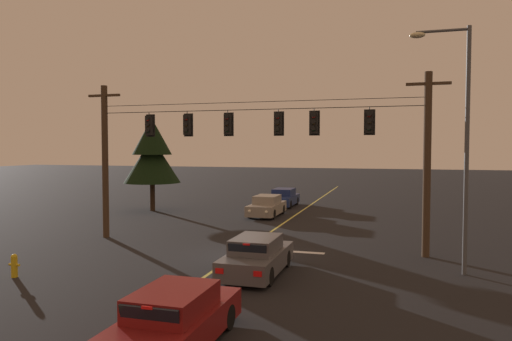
{
  "coord_description": "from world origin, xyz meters",
  "views": [
    {
      "loc": [
        6.45,
        -18.83,
        4.6
      ],
      "look_at": [
        0.0,
        3.12,
        3.52
      ],
      "focal_mm": 32.98,
      "sensor_mm": 36.0,
      "label": 1
    }
  ],
  "objects_px": {
    "traffic_light_centre": "(228,124)",
    "traffic_light_right_inner": "(278,123)",
    "traffic_light_rightmost": "(314,123)",
    "car_waiting_second_near": "(175,320)",
    "street_lamp_corner": "(459,129)",
    "traffic_light_far_right": "(369,122)",
    "traffic_light_left_inner": "(187,125)",
    "car_oncoming_trailing": "(284,198)",
    "fire_hydrant": "(14,265)",
    "car_waiting_near_lane": "(257,257)",
    "traffic_light_leftmost": "(149,125)",
    "tree_verge_near": "(152,154)",
    "car_oncoming_lead": "(267,206)"
  },
  "relations": [
    {
      "from": "car_waiting_second_near",
      "to": "traffic_light_right_inner",
      "type": "bearing_deg",
      "value": 91.53
    },
    {
      "from": "traffic_light_rightmost",
      "to": "traffic_light_far_right",
      "type": "relative_size",
      "value": 1.0
    },
    {
      "from": "traffic_light_centre",
      "to": "car_oncoming_lead",
      "type": "height_order",
      "value": "traffic_light_centre"
    },
    {
      "from": "traffic_light_left_inner",
      "to": "street_lamp_corner",
      "type": "bearing_deg",
      "value": -12.2
    },
    {
      "from": "traffic_light_leftmost",
      "to": "car_waiting_second_near",
      "type": "height_order",
      "value": "traffic_light_leftmost"
    },
    {
      "from": "car_oncoming_lead",
      "to": "car_oncoming_trailing",
      "type": "relative_size",
      "value": 1.0
    },
    {
      "from": "traffic_light_left_inner",
      "to": "car_waiting_near_lane",
      "type": "bearing_deg",
      "value": -43.52
    },
    {
      "from": "traffic_light_right_inner",
      "to": "tree_verge_near",
      "type": "height_order",
      "value": "tree_verge_near"
    },
    {
      "from": "traffic_light_leftmost",
      "to": "traffic_light_left_inner",
      "type": "xyz_separation_m",
      "value": [
        2.06,
        0.0,
        0.0
      ]
    },
    {
      "from": "traffic_light_centre",
      "to": "traffic_light_right_inner",
      "type": "bearing_deg",
      "value": 0.0
    },
    {
      "from": "fire_hydrant",
      "to": "car_waiting_second_near",
      "type": "bearing_deg",
      "value": -24.83
    },
    {
      "from": "car_oncoming_trailing",
      "to": "traffic_light_rightmost",
      "type": "bearing_deg",
      "value": -72.22
    },
    {
      "from": "traffic_light_centre",
      "to": "traffic_light_right_inner",
      "type": "xyz_separation_m",
      "value": [
        2.45,
        0.0,
        0.0
      ]
    },
    {
      "from": "car_waiting_second_near",
      "to": "fire_hydrant",
      "type": "height_order",
      "value": "car_waiting_second_near"
    },
    {
      "from": "tree_verge_near",
      "to": "traffic_light_centre",
      "type": "bearing_deg",
      "value": -46.4
    },
    {
      "from": "traffic_light_centre",
      "to": "car_waiting_second_near",
      "type": "bearing_deg",
      "value": -76.27
    },
    {
      "from": "car_oncoming_trailing",
      "to": "car_waiting_near_lane",
      "type": "bearing_deg",
      "value": -79.72
    },
    {
      "from": "traffic_light_centre",
      "to": "traffic_light_left_inner",
      "type": "bearing_deg",
      "value": 180.0
    },
    {
      "from": "car_oncoming_trailing",
      "to": "car_waiting_second_near",
      "type": "height_order",
      "value": "same"
    },
    {
      "from": "traffic_light_rightmost",
      "to": "traffic_light_far_right",
      "type": "height_order",
      "value": "same"
    },
    {
      "from": "fire_hydrant",
      "to": "traffic_light_right_inner",
      "type": "bearing_deg",
      "value": 43.64
    },
    {
      "from": "car_waiting_near_lane",
      "to": "car_waiting_second_near",
      "type": "height_order",
      "value": "same"
    },
    {
      "from": "traffic_light_right_inner",
      "to": "traffic_light_rightmost",
      "type": "height_order",
      "value": "same"
    },
    {
      "from": "traffic_light_leftmost",
      "to": "fire_hydrant",
      "type": "relative_size",
      "value": 1.45
    },
    {
      "from": "fire_hydrant",
      "to": "traffic_light_leftmost",
      "type": "bearing_deg",
      "value": 80.54
    },
    {
      "from": "car_waiting_second_near",
      "to": "traffic_light_leftmost",
      "type": "bearing_deg",
      "value": 121.52
    },
    {
      "from": "traffic_light_leftmost",
      "to": "car_waiting_near_lane",
      "type": "distance_m",
      "value": 9.77
    },
    {
      "from": "traffic_light_left_inner",
      "to": "traffic_light_centre",
      "type": "xyz_separation_m",
      "value": [
        2.09,
        0.0,
        0.0
      ]
    },
    {
      "from": "car_oncoming_trailing",
      "to": "fire_hydrant",
      "type": "distance_m",
      "value": 23.34
    },
    {
      "from": "street_lamp_corner",
      "to": "traffic_light_rightmost",
      "type": "bearing_deg",
      "value": 155.7
    },
    {
      "from": "traffic_light_far_right",
      "to": "car_oncoming_trailing",
      "type": "height_order",
      "value": "traffic_light_far_right"
    },
    {
      "from": "traffic_light_left_inner",
      "to": "car_oncoming_trailing",
      "type": "height_order",
      "value": "traffic_light_left_inner"
    },
    {
      "from": "traffic_light_leftmost",
      "to": "tree_verge_near",
      "type": "relative_size",
      "value": 0.18
    },
    {
      "from": "car_oncoming_trailing",
      "to": "traffic_light_leftmost",
      "type": "bearing_deg",
      "value": -102.09
    },
    {
      "from": "traffic_light_far_right",
      "to": "fire_hydrant",
      "type": "distance_m",
      "value": 15.02
    },
    {
      "from": "car_waiting_second_near",
      "to": "car_oncoming_trailing",
      "type": "bearing_deg",
      "value": 97.68
    },
    {
      "from": "tree_verge_near",
      "to": "traffic_light_rightmost",
      "type": "bearing_deg",
      "value": -36.24
    },
    {
      "from": "traffic_light_rightmost",
      "to": "tree_verge_near",
      "type": "distance_m",
      "value": 16.89
    },
    {
      "from": "car_oncoming_trailing",
      "to": "street_lamp_corner",
      "type": "distance_m",
      "value": 21.39
    },
    {
      "from": "traffic_light_left_inner",
      "to": "car_waiting_near_lane",
      "type": "relative_size",
      "value": 0.28
    },
    {
      "from": "car_waiting_near_lane",
      "to": "tree_verge_near",
      "type": "height_order",
      "value": "tree_verge_near"
    },
    {
      "from": "car_oncoming_trailing",
      "to": "fire_hydrant",
      "type": "relative_size",
      "value": 5.26
    },
    {
      "from": "car_waiting_second_near",
      "to": "fire_hydrant",
      "type": "bearing_deg",
      "value": 155.17
    },
    {
      "from": "traffic_light_far_right",
      "to": "traffic_light_left_inner",
      "type": "bearing_deg",
      "value": 180.0
    },
    {
      "from": "traffic_light_left_inner",
      "to": "car_waiting_near_lane",
      "type": "distance_m",
      "value": 8.43
    },
    {
      "from": "traffic_light_far_right",
      "to": "street_lamp_corner",
      "type": "bearing_deg",
      "value": -38.12
    },
    {
      "from": "car_waiting_near_lane",
      "to": "street_lamp_corner",
      "type": "height_order",
      "value": "street_lamp_corner"
    },
    {
      "from": "car_waiting_second_near",
      "to": "tree_verge_near",
      "type": "xyz_separation_m",
      "value": [
        -12.22,
        21.19,
        3.56
      ]
    },
    {
      "from": "traffic_light_leftmost",
      "to": "tree_verge_near",
      "type": "distance_m",
      "value": 11.39
    },
    {
      "from": "tree_verge_near",
      "to": "traffic_light_leftmost",
      "type": "bearing_deg",
      "value": -61.84
    }
  ]
}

